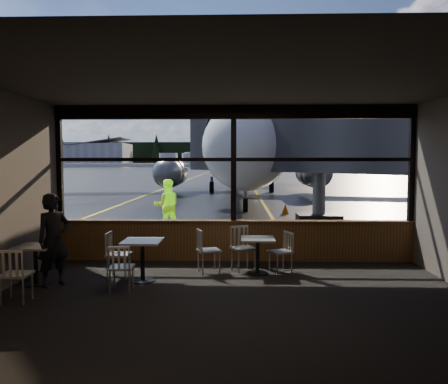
{
  "coord_description": "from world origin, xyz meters",
  "views": [
    {
      "loc": [
        0.07,
        -9.79,
        2.25
      ],
      "look_at": [
        -0.24,
        1.0,
        1.5
      ],
      "focal_mm": 35.0,
      "sensor_mm": 36.0,
      "label": 1
    }
  ],
  "objects_px": {
    "airliner": "(242,119)",
    "cafe_table_left": "(36,265)",
    "cafe_table_near": "(258,256)",
    "chair_mid_s": "(121,268)",
    "ground_crew": "(167,206)",
    "cafe_table_mid": "(143,261)",
    "chair_near_n": "(243,249)",
    "chair_mid_w": "(119,255)",
    "passenger": "(54,240)",
    "cone_nose": "(285,209)",
    "chair_near_e": "(281,252)",
    "chair_left_s": "(16,275)",
    "jet_bridge": "(338,154)",
    "chair_near_w": "(209,251)"
  },
  "relations": [
    {
      "from": "airliner",
      "to": "cone_nose",
      "type": "bearing_deg",
      "value": -82.27
    },
    {
      "from": "cafe_table_mid",
      "to": "cone_nose",
      "type": "xyz_separation_m",
      "value": [
        3.86,
        10.69,
        -0.17
      ]
    },
    {
      "from": "jet_bridge",
      "to": "chair_mid_w",
      "type": "height_order",
      "value": "jet_bridge"
    },
    {
      "from": "airliner",
      "to": "cone_nose",
      "type": "distance_m",
      "value": 13.57
    },
    {
      "from": "cafe_table_left",
      "to": "chair_left_s",
      "type": "xyz_separation_m",
      "value": [
        0.16,
        -1.02,
        0.09
      ]
    },
    {
      "from": "airliner",
      "to": "chair_near_n",
      "type": "distance_m",
      "value": 22.84
    },
    {
      "from": "cone_nose",
      "to": "ground_crew",
      "type": "bearing_deg",
      "value": -131.24
    },
    {
      "from": "airliner",
      "to": "jet_bridge",
      "type": "bearing_deg",
      "value": -78.91
    },
    {
      "from": "cafe_table_near",
      "to": "chair_mid_s",
      "type": "height_order",
      "value": "chair_mid_s"
    },
    {
      "from": "airliner",
      "to": "cafe_table_left",
      "type": "bearing_deg",
      "value": -99.94
    },
    {
      "from": "cone_nose",
      "to": "chair_left_s",
      "type": "bearing_deg",
      "value": -115.09
    },
    {
      "from": "jet_bridge",
      "to": "chair_mid_s",
      "type": "bearing_deg",
      "value": -124.85
    },
    {
      "from": "chair_mid_w",
      "to": "cafe_table_mid",
      "type": "bearing_deg",
      "value": 65.99
    },
    {
      "from": "chair_near_w",
      "to": "cone_nose",
      "type": "bearing_deg",
      "value": 145.46
    },
    {
      "from": "airliner",
      "to": "cafe_table_near",
      "type": "xyz_separation_m",
      "value": [
        0.06,
        -22.54,
        -4.91
      ]
    },
    {
      "from": "chair_near_n",
      "to": "passenger",
      "type": "xyz_separation_m",
      "value": [
        -3.43,
        -1.17,
        0.38
      ]
    },
    {
      "from": "cafe_table_mid",
      "to": "chair_near_w",
      "type": "xyz_separation_m",
      "value": [
        1.21,
        0.66,
        0.06
      ]
    },
    {
      "from": "airliner",
      "to": "jet_bridge",
      "type": "relative_size",
      "value": 2.99
    },
    {
      "from": "chair_left_s",
      "to": "ground_crew",
      "type": "relative_size",
      "value": 0.53
    },
    {
      "from": "chair_near_n",
      "to": "ground_crew",
      "type": "relative_size",
      "value": 0.55
    },
    {
      "from": "cafe_table_left",
      "to": "chair_left_s",
      "type": "distance_m",
      "value": 1.03
    },
    {
      "from": "chair_near_n",
      "to": "cone_nose",
      "type": "distance_m",
      "value": 10.05
    },
    {
      "from": "cafe_table_left",
      "to": "chair_near_w",
      "type": "distance_m",
      "value": 3.25
    },
    {
      "from": "cafe_table_near",
      "to": "chair_mid_s",
      "type": "relative_size",
      "value": 0.86
    },
    {
      "from": "chair_mid_w",
      "to": "passenger",
      "type": "bearing_deg",
      "value": -58.38
    },
    {
      "from": "cafe_table_mid",
      "to": "passenger",
      "type": "height_order",
      "value": "passenger"
    },
    {
      "from": "airliner",
      "to": "ground_crew",
      "type": "xyz_separation_m",
      "value": [
        -2.59,
        -17.4,
        -4.42
      ]
    },
    {
      "from": "jet_bridge",
      "to": "cafe_table_near",
      "type": "bearing_deg",
      "value": -115.06
    },
    {
      "from": "chair_left_s",
      "to": "passenger",
      "type": "bearing_deg",
      "value": 73.92
    },
    {
      "from": "cafe_table_mid",
      "to": "chair_mid_w",
      "type": "height_order",
      "value": "chair_mid_w"
    },
    {
      "from": "airliner",
      "to": "cafe_table_near",
      "type": "height_order",
      "value": "airliner"
    },
    {
      "from": "cafe_table_left",
      "to": "cafe_table_mid",
      "type": "bearing_deg",
      "value": 7.96
    },
    {
      "from": "jet_bridge",
      "to": "chair_near_w",
      "type": "height_order",
      "value": "jet_bridge"
    },
    {
      "from": "chair_near_n",
      "to": "chair_mid_s",
      "type": "relative_size",
      "value": 1.1
    },
    {
      "from": "cafe_table_mid",
      "to": "cafe_table_left",
      "type": "relative_size",
      "value": 1.08
    },
    {
      "from": "cafe_table_mid",
      "to": "passenger",
      "type": "distance_m",
      "value": 1.63
    },
    {
      "from": "chair_near_n",
      "to": "cafe_table_mid",
      "type": "bearing_deg",
      "value": 0.02
    },
    {
      "from": "chair_near_e",
      "to": "cone_nose",
      "type": "height_order",
      "value": "chair_near_e"
    },
    {
      "from": "ground_crew",
      "to": "cafe_table_left",
      "type": "bearing_deg",
      "value": 62.24
    },
    {
      "from": "cafe_table_left",
      "to": "cafe_table_near",
      "type": "bearing_deg",
      "value": 12.33
    },
    {
      "from": "jet_bridge",
      "to": "chair_near_e",
      "type": "distance_m",
      "value": 7.36
    },
    {
      "from": "airliner",
      "to": "chair_mid_w",
      "type": "xyz_separation_m",
      "value": [
        -2.64,
        -22.92,
        -4.82
      ]
    },
    {
      "from": "chair_left_s",
      "to": "chair_near_n",
      "type": "bearing_deg",
      "value": 26.81
    },
    {
      "from": "cafe_table_near",
      "to": "passenger",
      "type": "height_order",
      "value": "passenger"
    },
    {
      "from": "cafe_table_mid",
      "to": "cafe_table_left",
      "type": "xyz_separation_m",
      "value": [
        -1.91,
        -0.27,
        -0.03
      ]
    },
    {
      "from": "cafe_table_left",
      "to": "cone_nose",
      "type": "xyz_separation_m",
      "value": [
        5.77,
        10.96,
        -0.14
      ]
    },
    {
      "from": "chair_mid_s",
      "to": "chair_mid_w",
      "type": "relative_size",
      "value": 0.94
    },
    {
      "from": "cafe_table_near",
      "to": "chair_near_e",
      "type": "distance_m",
      "value": 0.48
    },
    {
      "from": "chair_mid_s",
      "to": "ground_crew",
      "type": "bearing_deg",
      "value": 89.09
    },
    {
      "from": "chair_near_n",
      "to": "chair_left_s",
      "type": "bearing_deg",
      "value": 6.48
    }
  ]
}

